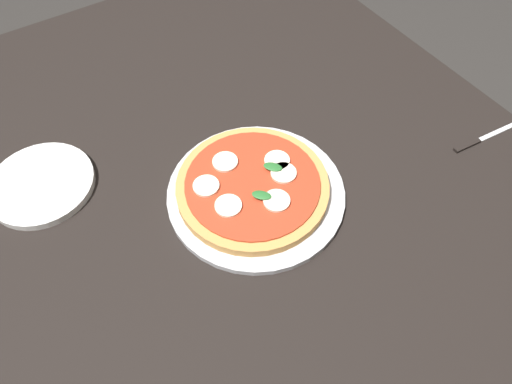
# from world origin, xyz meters

# --- Properties ---
(ground_plane) EXTENTS (6.00, 6.00, 0.00)m
(ground_plane) POSITION_xyz_m (0.00, 0.00, 0.00)
(ground_plane) COLOR #2D2B28
(dining_table) EXTENTS (1.27, 1.17, 0.75)m
(dining_table) POSITION_xyz_m (0.00, 0.00, 0.66)
(dining_table) COLOR black
(dining_table) RESTS_ON ground_plane
(serving_tray) EXTENTS (0.31, 0.31, 0.01)m
(serving_tray) POSITION_xyz_m (0.08, 0.04, 0.76)
(serving_tray) COLOR silver
(serving_tray) RESTS_ON dining_table
(pizza) EXTENTS (0.27, 0.27, 0.03)m
(pizza) POSITION_xyz_m (0.07, 0.04, 0.77)
(pizza) COLOR tan
(pizza) RESTS_ON serving_tray
(plate_white) EXTENTS (0.19, 0.19, 0.01)m
(plate_white) POSITION_xyz_m (-0.14, -0.27, 0.76)
(plate_white) COLOR white
(plate_white) RESTS_ON dining_table
(knife) EXTENTS (0.02, 0.16, 0.01)m
(knife) POSITION_xyz_m (0.21, 0.47, 0.75)
(knife) COLOR black
(knife) RESTS_ON dining_table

